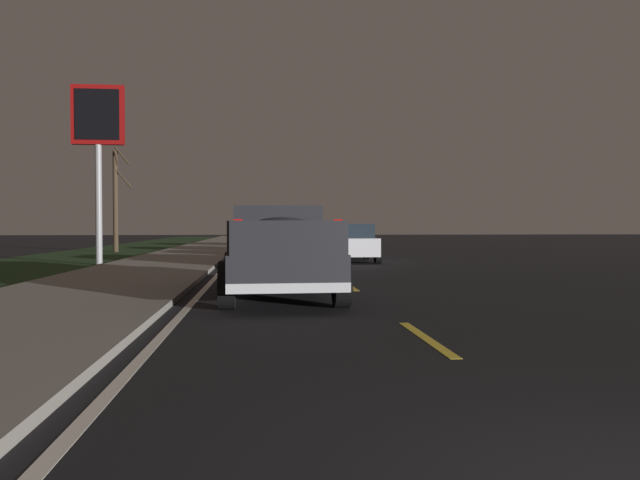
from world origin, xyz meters
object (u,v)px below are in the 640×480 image
(sedan_red, at_px, (269,238))
(gas_price_sign, at_px, (98,130))
(sedan_white, at_px, (350,242))
(sedan_blue, at_px, (275,245))
(sedan_green, at_px, (266,236))
(bare_tree_far, at_px, (116,198))
(pickup_truck, at_px, (279,249))

(sedan_red, bearing_deg, gas_price_sign, 146.75)
(sedan_white, bearing_deg, gas_price_sign, 97.70)
(gas_price_sign, bearing_deg, sedan_blue, -103.69)
(sedan_green, height_order, gas_price_sign, gas_price_sign)
(sedan_white, xyz_separation_m, gas_price_sign, (-1.30, 9.65, 4.22))
(bare_tree_far, bearing_deg, sedan_blue, -146.56)
(sedan_blue, xyz_separation_m, bare_tree_far, (13.05, 8.62, 2.24))
(sedan_green, bearing_deg, gas_price_sign, 161.57)
(sedan_white, distance_m, sedan_green, 18.04)
(sedan_white, relative_size, sedan_green, 1.00)
(sedan_white, xyz_separation_m, sedan_red, (8.50, 3.22, 0.00))
(sedan_white, xyz_separation_m, sedan_green, (17.74, 3.30, 0.00))
(sedan_white, height_order, gas_price_sign, gas_price_sign)
(sedan_blue, height_order, sedan_red, same)
(pickup_truck, relative_size, sedan_red, 1.23)
(sedan_green, relative_size, bare_tree_far, 0.74)
(pickup_truck, xyz_separation_m, bare_tree_far, (21.96, 8.51, 2.04))
(bare_tree_far, bearing_deg, gas_price_sign, -169.50)
(sedan_white, bearing_deg, sedan_red, 20.76)
(sedan_white, bearing_deg, sedan_blue, 132.48)
(sedan_red, relative_size, bare_tree_far, 0.75)
(gas_price_sign, height_order, bare_tree_far, gas_price_sign)
(pickup_truck, distance_m, sedan_green, 29.53)
(pickup_truck, bearing_deg, bare_tree_far, 21.19)
(sedan_blue, relative_size, sedan_white, 1.00)
(sedan_blue, distance_m, sedan_green, 20.62)
(sedan_white, relative_size, bare_tree_far, 0.75)
(pickup_truck, xyz_separation_m, sedan_white, (11.80, -3.26, -0.20))
(sedan_red, xyz_separation_m, sedan_green, (9.24, 0.08, 0.00))
(sedan_green, bearing_deg, pickup_truck, -179.91)
(pickup_truck, relative_size, sedan_green, 1.24)
(pickup_truck, bearing_deg, sedan_red, -0.10)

